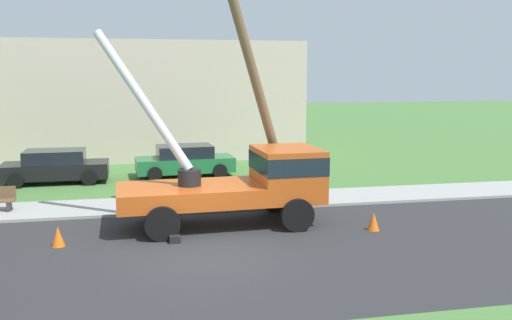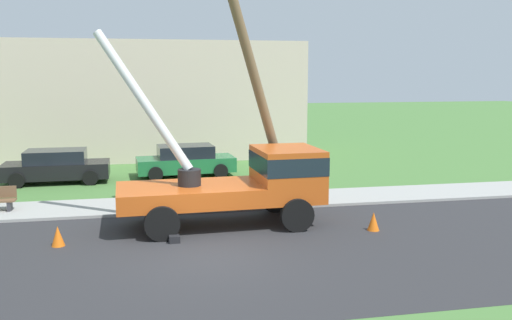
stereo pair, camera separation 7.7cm
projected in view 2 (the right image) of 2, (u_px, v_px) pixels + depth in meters
ground_plane at (179, 174)px, 25.91m from camera, size 120.00×120.00×0.00m
road_asphalt at (207, 255)px, 14.29m from camera, size 80.00×8.70×0.01m
sidewalk_strip at (190, 204)px, 19.72m from camera, size 80.00×2.52×0.10m
utility_truck at (247, 179)px, 17.09m from camera, size 6.85×3.21×5.98m
leaning_utility_pole at (256, 83)px, 18.06m from camera, size 3.42×2.11×8.54m
traffic_cone_ahead at (373, 221)px, 16.47m from camera, size 0.36×0.36×0.56m
traffic_cone_behind at (58, 236)px, 14.97m from camera, size 0.36×0.36×0.56m
parked_sedan_black at (56, 166)px, 23.70m from camera, size 4.44×2.08×1.42m
parked_sedan_green at (186, 161)px, 25.23m from camera, size 4.52×2.22×1.42m
lowrise_building_backdrop at (140, 100)px, 31.25m from camera, size 18.00×6.00×6.40m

